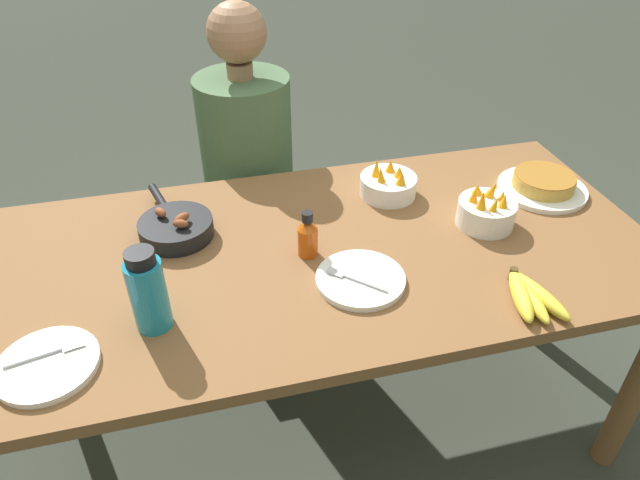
{
  "coord_description": "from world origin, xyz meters",
  "views": [
    {
      "loc": [
        -0.3,
        -1.18,
        1.66
      ],
      "look_at": [
        0.0,
        0.0,
        0.76
      ],
      "focal_mm": 32.0,
      "sensor_mm": 36.0,
      "label": 1
    }
  ],
  "objects_px": {
    "water_bottle": "(148,292)",
    "hot_sauce_bottle": "(308,236)",
    "fruit_bowl_citrus": "(486,211)",
    "frittata_plate_center": "(543,184)",
    "person_figure": "(251,202)",
    "banana_bunch": "(529,295)",
    "skillet": "(176,227)",
    "fruit_bowl_mango": "(388,184)",
    "empty_plate_near_front": "(47,365)",
    "empty_plate_far_left": "(360,279)"
  },
  "relations": [
    {
      "from": "empty_plate_near_front",
      "to": "hot_sauce_bottle",
      "type": "height_order",
      "value": "hot_sauce_bottle"
    },
    {
      "from": "skillet",
      "to": "frittata_plate_center",
      "type": "distance_m",
      "value": 1.11
    },
    {
      "from": "skillet",
      "to": "water_bottle",
      "type": "bearing_deg",
      "value": 154.35
    },
    {
      "from": "fruit_bowl_mango",
      "to": "person_figure",
      "type": "distance_m",
      "value": 0.61
    },
    {
      "from": "frittata_plate_center",
      "to": "fruit_bowl_mango",
      "type": "bearing_deg",
      "value": 168.09
    },
    {
      "from": "frittata_plate_center",
      "to": "water_bottle",
      "type": "relative_size",
      "value": 1.3
    },
    {
      "from": "skillet",
      "to": "fruit_bowl_citrus",
      "type": "bearing_deg",
      "value": -115.28
    },
    {
      "from": "frittata_plate_center",
      "to": "skillet",
      "type": "bearing_deg",
      "value": 177.93
    },
    {
      "from": "skillet",
      "to": "fruit_bowl_mango",
      "type": "distance_m",
      "value": 0.64
    },
    {
      "from": "empty_plate_far_left",
      "to": "person_figure",
      "type": "xyz_separation_m",
      "value": [
        -0.17,
        0.78,
        -0.23
      ]
    },
    {
      "from": "skillet",
      "to": "hot_sauce_bottle",
      "type": "distance_m",
      "value": 0.37
    },
    {
      "from": "frittata_plate_center",
      "to": "hot_sauce_bottle",
      "type": "relative_size",
      "value": 2.03
    },
    {
      "from": "frittata_plate_center",
      "to": "hot_sauce_bottle",
      "type": "distance_m",
      "value": 0.78
    },
    {
      "from": "banana_bunch",
      "to": "fruit_bowl_mango",
      "type": "height_order",
      "value": "fruit_bowl_mango"
    },
    {
      "from": "fruit_bowl_mango",
      "to": "skillet",
      "type": "bearing_deg",
      "value": -174.73
    },
    {
      "from": "empty_plate_far_left",
      "to": "fruit_bowl_mango",
      "type": "height_order",
      "value": "fruit_bowl_mango"
    },
    {
      "from": "skillet",
      "to": "banana_bunch",
      "type": "bearing_deg",
      "value": -135.8
    },
    {
      "from": "water_bottle",
      "to": "banana_bunch",
      "type": "bearing_deg",
      "value": -9.22
    },
    {
      "from": "skillet",
      "to": "empty_plate_near_front",
      "type": "relative_size",
      "value": 1.53
    },
    {
      "from": "banana_bunch",
      "to": "frittata_plate_center",
      "type": "distance_m",
      "value": 0.54
    },
    {
      "from": "frittata_plate_center",
      "to": "person_figure",
      "type": "bearing_deg",
      "value": 148.83
    },
    {
      "from": "empty_plate_near_front",
      "to": "empty_plate_far_left",
      "type": "relative_size",
      "value": 0.95
    },
    {
      "from": "hot_sauce_bottle",
      "to": "skillet",
      "type": "bearing_deg",
      "value": 152.75
    },
    {
      "from": "frittata_plate_center",
      "to": "fruit_bowl_citrus",
      "type": "bearing_deg",
      "value": -155.62
    },
    {
      "from": "empty_plate_near_front",
      "to": "fruit_bowl_mango",
      "type": "height_order",
      "value": "fruit_bowl_mango"
    },
    {
      "from": "empty_plate_near_front",
      "to": "fruit_bowl_citrus",
      "type": "xyz_separation_m",
      "value": [
        1.13,
        0.26,
        0.04
      ]
    },
    {
      "from": "empty_plate_near_front",
      "to": "fruit_bowl_mango",
      "type": "distance_m",
      "value": 1.04
    },
    {
      "from": "fruit_bowl_mango",
      "to": "person_figure",
      "type": "relative_size",
      "value": 0.14
    },
    {
      "from": "empty_plate_near_front",
      "to": "hot_sauce_bottle",
      "type": "distance_m",
      "value": 0.67
    },
    {
      "from": "banana_bunch",
      "to": "skillet",
      "type": "relative_size",
      "value": 0.61
    },
    {
      "from": "water_bottle",
      "to": "fruit_bowl_citrus",
      "type": "bearing_deg",
      "value": 11.31
    },
    {
      "from": "banana_bunch",
      "to": "fruit_bowl_citrus",
      "type": "relative_size",
      "value": 1.24
    },
    {
      "from": "fruit_bowl_citrus",
      "to": "water_bottle",
      "type": "distance_m",
      "value": 0.93
    },
    {
      "from": "empty_plate_near_front",
      "to": "fruit_bowl_mango",
      "type": "relative_size",
      "value": 1.24
    },
    {
      "from": "banana_bunch",
      "to": "empty_plate_near_front",
      "type": "relative_size",
      "value": 0.94
    },
    {
      "from": "empty_plate_near_front",
      "to": "empty_plate_far_left",
      "type": "bearing_deg",
      "value": 8.15
    },
    {
      "from": "fruit_bowl_citrus",
      "to": "person_figure",
      "type": "height_order",
      "value": "person_figure"
    },
    {
      "from": "fruit_bowl_citrus",
      "to": "fruit_bowl_mango",
      "type": "bearing_deg",
      "value": 134.56
    },
    {
      "from": "banana_bunch",
      "to": "fruit_bowl_citrus",
      "type": "xyz_separation_m",
      "value": [
        0.05,
        0.32,
        0.02
      ]
    },
    {
      "from": "empty_plate_near_front",
      "to": "fruit_bowl_citrus",
      "type": "bearing_deg",
      "value": 12.88
    },
    {
      "from": "frittata_plate_center",
      "to": "empty_plate_near_front",
      "type": "bearing_deg",
      "value": -164.89
    },
    {
      "from": "empty_plate_near_front",
      "to": "hot_sauce_bottle",
      "type": "xyz_separation_m",
      "value": [
        0.62,
        0.24,
        0.05
      ]
    },
    {
      "from": "water_bottle",
      "to": "hot_sauce_bottle",
      "type": "xyz_separation_m",
      "value": [
        0.4,
        0.17,
        -0.04
      ]
    },
    {
      "from": "hot_sauce_bottle",
      "to": "frittata_plate_center",
      "type": "bearing_deg",
      "value": 9.64
    },
    {
      "from": "fruit_bowl_mango",
      "to": "water_bottle",
      "type": "xyz_separation_m",
      "value": [
        -0.7,
        -0.4,
        0.06
      ]
    },
    {
      "from": "fruit_bowl_mango",
      "to": "fruit_bowl_citrus",
      "type": "relative_size",
      "value": 1.06
    },
    {
      "from": "hot_sauce_bottle",
      "to": "person_figure",
      "type": "relative_size",
      "value": 0.11
    },
    {
      "from": "empty_plate_near_front",
      "to": "person_figure",
      "type": "height_order",
      "value": "person_figure"
    },
    {
      "from": "fruit_bowl_citrus",
      "to": "water_bottle",
      "type": "xyz_separation_m",
      "value": [
        -0.91,
        -0.18,
        0.05
      ]
    },
    {
      "from": "water_bottle",
      "to": "hot_sauce_bottle",
      "type": "distance_m",
      "value": 0.43
    }
  ]
}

